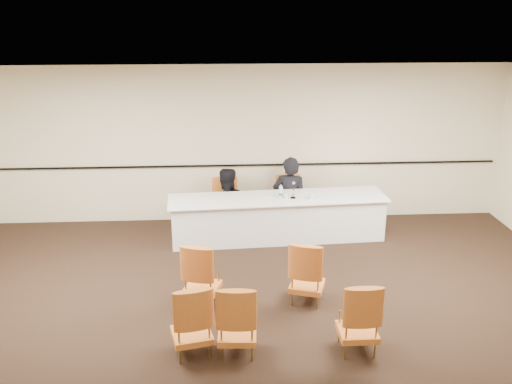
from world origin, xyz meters
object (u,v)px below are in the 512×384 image
(water_bottle, at_px, (281,191))
(coffee_cup, at_px, (312,196))
(aud_chair_back_left, at_px, (191,318))
(panelist_main, at_px, (290,202))
(panelist_second, at_px, (226,211))
(drinking_glass, at_px, (286,196))
(panelist_main_chair, at_px, (290,202))
(aud_chair_back_right, at_px, (358,316))
(panelist_second_chair, at_px, (226,205))
(microphone, at_px, (293,191))
(aud_chair_front_right, at_px, (307,271))
(aud_chair_front_left, at_px, (202,273))
(panel_table, at_px, (278,218))
(aud_chair_back_mid, at_px, (237,318))

(water_bottle, height_order, coffee_cup, water_bottle)
(water_bottle, relative_size, aud_chair_back_left, 0.24)
(panelist_main, distance_m, panelist_second, 1.22)
(panelist_main, xyz_separation_m, drinking_glass, (-0.14, -0.66, 0.36))
(water_bottle, distance_m, coffee_cup, 0.55)
(panelist_main, relative_size, panelist_main_chair, 1.88)
(panelist_main, xyz_separation_m, aud_chair_back_right, (0.35, -4.13, 0.01))
(panelist_second_chair, xyz_separation_m, aud_chair_back_right, (1.56, -4.06, 0.00))
(microphone, distance_m, aud_chair_front_right, 2.31)
(panelist_main_chair, bearing_deg, microphone, -95.40)
(panelist_second_chair, height_order, aud_chair_back_right, same)
(panelist_second_chair, bearing_deg, panelist_second, 176.50)
(panelist_second, height_order, aud_chair_front_left, panelist_second)
(coffee_cup, relative_size, aud_chair_front_right, 0.12)
(panelist_second_chair, height_order, drinking_glass, panelist_second_chair)
(panelist_main_chair, relative_size, aud_chair_back_right, 1.00)
(panelist_main, bearing_deg, aud_chair_front_left, 73.79)
(water_bottle, bearing_deg, panel_table, 175.62)
(panelist_second_chair, bearing_deg, panelist_main, 0.00)
(panelist_second_chair, distance_m, aud_chair_front_right, 3.05)
(panelist_main, height_order, microphone, panelist_main)
(panelist_second_chair, xyz_separation_m, drinking_glass, (1.07, -0.58, 0.35))
(panelist_second, distance_m, coffee_cup, 1.72)
(drinking_glass, height_order, aud_chair_back_mid, aud_chair_back_mid)
(panel_table, relative_size, aud_chair_back_right, 4.08)
(aud_chair_front_right, bearing_deg, water_bottle, 112.04)
(panelist_main_chair, xyz_separation_m, panelist_second_chair, (-1.21, -0.07, 0.00))
(panelist_main, xyz_separation_m, aud_chair_back_left, (-1.66, -4.08, 0.01))
(drinking_glass, relative_size, aud_chair_back_mid, 0.11)
(panel_table, bearing_deg, aud_chair_front_right, -88.65)
(aud_chair_back_right, bearing_deg, panelist_second_chair, 110.54)
(panel_table, height_order, panelist_second, panelist_second)
(panelist_main, bearing_deg, panel_table, 76.51)
(drinking_glass, height_order, aud_chair_back_left, aud_chair_back_left)
(microphone, height_order, aud_chair_front_left, microphone)
(panelist_second_chair, height_order, coffee_cup, panelist_second_chair)
(aud_chair_front_right, distance_m, aud_chair_back_right, 1.30)
(panelist_main_chair, xyz_separation_m, coffee_cup, (0.30, -0.73, 0.36))
(panelist_main, height_order, panelist_main_chair, panelist_main)
(drinking_glass, bearing_deg, aud_chair_back_right, -81.94)
(aud_chair_front_left, xyz_separation_m, aud_chair_back_right, (1.92, -1.25, 0.00))
(aud_chair_back_mid, distance_m, aud_chair_back_right, 1.46)
(panelist_main_chair, bearing_deg, drinking_glass, -105.74)
(drinking_glass, bearing_deg, water_bottle, 145.99)
(panelist_second, distance_m, aud_chair_front_right, 3.06)
(panelist_second_chair, height_order, microphone, microphone)
(aud_chair_front_right, height_order, aud_chair_back_mid, same)
(aud_chair_front_left, distance_m, aud_chair_back_mid, 1.31)
(aud_chair_back_mid, bearing_deg, water_bottle, 79.80)
(coffee_cup, height_order, aud_chair_front_right, aud_chair_front_right)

